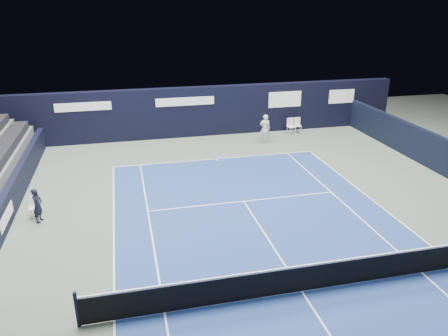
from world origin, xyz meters
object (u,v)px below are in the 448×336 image
at_px(folding_chair_back_a, 290,123).
at_px(tennis_player, 265,128).
at_px(folding_chair_back_b, 297,124).
at_px(tennis_net, 303,277).
at_px(line_judge_chair, 34,205).

bearing_deg(folding_chair_back_a, tennis_player, -156.71).
relative_size(folding_chair_back_a, folding_chair_back_b, 1.05).
height_order(tennis_net, tennis_player, tennis_player).
xyz_separation_m(folding_chair_back_b, tennis_player, (-2.74, -1.52, 0.31)).
xyz_separation_m(folding_chair_back_b, line_judge_chair, (-14.81, -8.65, -0.06)).
bearing_deg(line_judge_chair, tennis_player, 20.82).
bearing_deg(tennis_player, folding_chair_back_b, 29.04).
bearing_deg(tennis_net, folding_chair_back_a, 69.82).
distance_m(line_judge_chair, tennis_player, 14.02).
relative_size(line_judge_chair, tennis_net, 0.07).
distance_m(folding_chair_back_b, line_judge_chair, 17.15).
distance_m(folding_chair_back_b, tennis_player, 3.15).
distance_m(folding_chair_back_a, tennis_player, 2.58).
relative_size(folding_chair_back_a, tennis_net, 0.08).
xyz_separation_m(folding_chair_back_b, tennis_net, (-6.24, -15.66, -0.05)).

